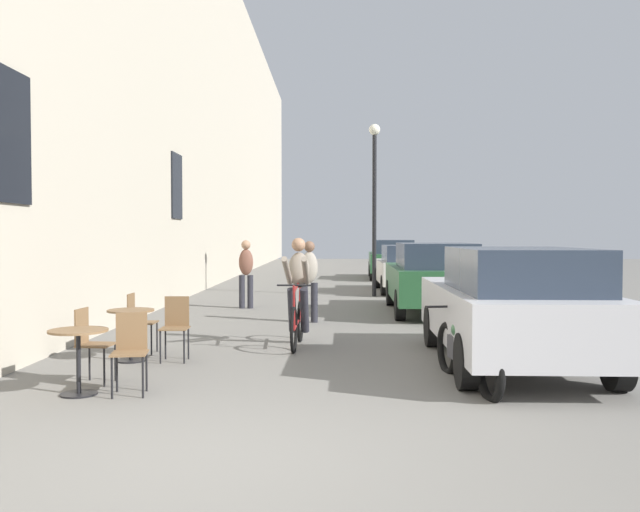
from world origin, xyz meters
name	(u,v)px	position (x,y,z in m)	size (l,w,h in m)	color
ground_plane	(219,458)	(0.00, 0.00, 0.00)	(88.00, 88.00, 0.00)	slate
building_facade_left	(181,80)	(-3.45, 14.00, 6.18)	(0.54, 68.00, 12.36)	#B7AD99
cafe_table_near	(78,348)	(-1.90, 2.06, 0.52)	(0.64, 0.64, 0.72)	black
cafe_chair_near_toward_street	(130,347)	(-1.34, 2.14, 0.52)	(0.43, 0.43, 0.89)	black
cafe_chair_near_toward_wall	(90,340)	(-1.97, 2.63, 0.52)	(0.41, 0.41, 0.89)	black
cafe_table_mid	(131,324)	(-1.91, 4.03, 0.52)	(0.64, 0.64, 0.72)	black
cafe_chair_mid_toward_street	(138,319)	(-1.99, 4.64, 0.52)	(0.38, 0.38, 0.89)	black
cafe_chair_mid_toward_wall	(176,324)	(-1.31, 4.10, 0.52)	(0.39, 0.39, 0.89)	black
cyclist_on_bicycle	(298,294)	(0.34, 5.43, 0.81)	(0.52, 1.76, 1.74)	black
pedestrian_near	(309,277)	(0.42, 8.22, 0.92)	(0.36, 0.28, 1.63)	#26262D
pedestrian_mid	(246,270)	(-1.19, 10.77, 0.92)	(0.35, 0.26, 1.63)	#26262D
street_lamp	(374,187)	(2.07, 13.97, 3.11)	(0.32, 0.32, 4.90)	black
parked_car_nearest	(512,305)	(3.27, 3.72, 0.82)	(1.95, 4.50, 1.59)	#B7B7BC
parked_car_second	(433,277)	(3.13, 9.87, 0.82)	(1.95, 4.47, 1.58)	#23512D
parked_car_third	(406,268)	(3.14, 15.45, 0.75)	(1.72, 4.06, 1.44)	beige
parked_car_fourth	(392,259)	(3.26, 21.78, 0.81)	(1.98, 4.44, 1.56)	#23512D
parked_motorcycle	(467,350)	(2.47, 2.65, 0.40)	(0.62, 2.14, 0.92)	black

